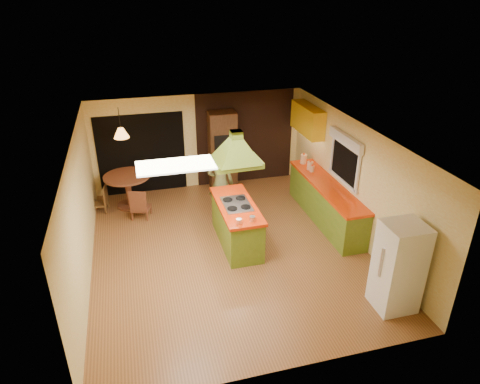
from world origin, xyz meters
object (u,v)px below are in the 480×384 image
object	(u,v)px
refrigerator	(398,267)
canister_large	(304,159)
man	(221,183)
dining_table	(128,185)
kitchen_island	(237,224)
wall_oven	(223,151)

from	to	relation	value
refrigerator	canister_large	distance (m)	4.32
man	canister_large	xyz separation A→B (m)	(2.23, 0.45, 0.21)
canister_large	dining_table	bearing A→B (deg)	172.31
kitchen_island	canister_large	size ratio (longest dim) A/B	8.06
kitchen_island	wall_oven	xyz separation A→B (m)	(0.34, 2.78, 0.58)
kitchen_island	man	distance (m)	1.33
man	dining_table	bearing A→B (deg)	-8.68
dining_table	refrigerator	bearing A→B (deg)	-49.18
kitchen_island	man	xyz separation A→B (m)	(-0.05, 1.28, 0.36)
kitchen_island	wall_oven	bearing A→B (deg)	82.85
man	canister_large	distance (m)	2.29
refrigerator	wall_oven	bearing A→B (deg)	108.24
dining_table	canister_large	bearing A→B (deg)	-7.69
refrigerator	canister_large	world-z (taller)	refrigerator
man	dining_table	size ratio (longest dim) A/B	1.49
dining_table	kitchen_island	bearing A→B (deg)	-47.13
kitchen_island	dining_table	size ratio (longest dim) A/B	1.67
refrigerator	wall_oven	xyz separation A→B (m)	(-1.75, 5.37, 0.25)
kitchen_island	wall_oven	size ratio (longest dim) A/B	0.89
dining_table	canister_large	size ratio (longest dim) A/B	4.82
wall_oven	canister_large	world-z (taller)	wall_oven
man	canister_large	size ratio (longest dim) A/B	7.17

